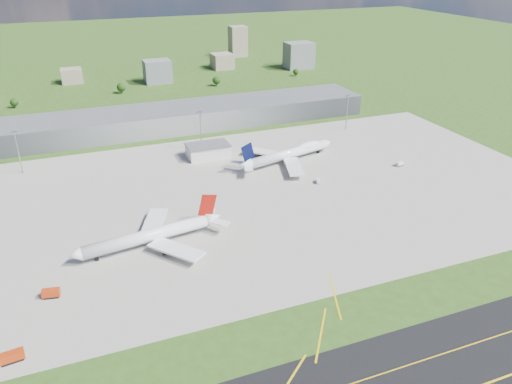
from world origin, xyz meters
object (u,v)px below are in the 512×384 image
object	(u,v)px
airliner_red_twin	(152,235)
van_white_far	(400,164)
van_white_near	(318,181)
crash_tender	(51,293)
fire_truck	(12,357)
tug_yellow	(164,237)
airliner_blue_quad	(290,154)

from	to	relation	value
airliner_red_twin	van_white_far	distance (m)	162.61
van_white_near	van_white_far	bearing A→B (deg)	-63.08
airliner_red_twin	van_white_far	world-z (taller)	airliner_red_twin
crash_tender	van_white_near	world-z (taller)	crash_tender
fire_truck	tug_yellow	world-z (taller)	fire_truck
fire_truck	tug_yellow	distance (m)	83.89
crash_tender	van_white_far	distance (m)	210.46
airliner_blue_quad	crash_tender	xyz separation A→B (m)	(-141.80, -90.64, -3.59)
airliner_red_twin	airliner_blue_quad	bearing A→B (deg)	-153.98
van_white_near	airliner_blue_quad	bearing A→B (deg)	25.82
airliner_red_twin	van_white_far	size ratio (longest dim) A/B	12.51
fire_truck	tug_yellow	xyz separation A→B (m)	(61.29, 57.27, -0.73)
crash_tender	fire_truck	bearing A→B (deg)	-101.58
airliner_red_twin	van_white_far	bearing A→B (deg)	-175.59
tug_yellow	airliner_red_twin	bearing A→B (deg)	174.15
airliner_blue_quad	fire_truck	xyz separation A→B (m)	(-154.25, -121.25, -3.56)
fire_truck	van_white_far	world-z (taller)	fire_truck
airliner_red_twin	airliner_blue_quad	size ratio (longest dim) A/B	0.97
van_white_far	van_white_near	bearing A→B (deg)	168.21
fire_truck	tug_yellow	size ratio (longest dim) A/B	1.80
tug_yellow	fire_truck	bearing A→B (deg)	-175.76
airliner_red_twin	tug_yellow	size ratio (longest dim) A/B	15.49
van_white_far	fire_truck	bearing A→B (deg)	-173.02
tug_yellow	van_white_far	size ratio (longest dim) A/B	0.81
van_white_near	van_white_far	world-z (taller)	van_white_far
airliner_blue_quad	tug_yellow	bearing A→B (deg)	-159.70
airliner_blue_quad	crash_tender	bearing A→B (deg)	-161.65
tug_yellow	crash_tender	bearing A→B (deg)	169.81
fire_truck	airliner_blue_quad	bearing A→B (deg)	31.11
airliner_red_twin	crash_tender	world-z (taller)	airliner_red_twin
fire_truck	van_white_near	xyz separation A→B (m)	(156.03, 85.86, -0.53)
airliner_red_twin	fire_truck	size ratio (longest dim) A/B	8.62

